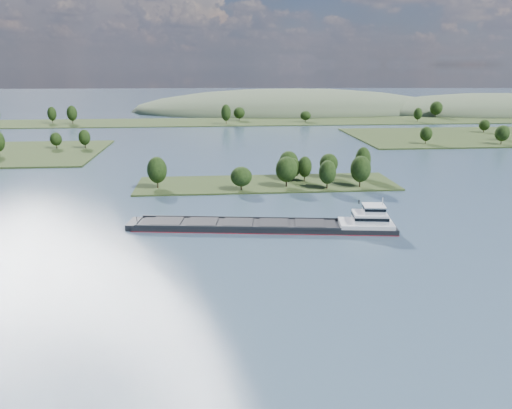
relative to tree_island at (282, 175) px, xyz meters
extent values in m
plane|color=#334358|center=(-5.79, -58.86, -3.91)|extent=(1800.00, 1800.00, 0.00)
cube|color=#253417|center=(-5.79, 1.14, -3.91)|extent=(100.00, 30.00, 1.20)
cylinder|color=black|center=(15.63, -9.72, -1.57)|extent=(0.50, 0.50, 3.47)
ellipsoid|color=black|center=(15.63, -9.72, 2.84)|extent=(6.46, 6.46, 8.93)
cylinder|color=black|center=(4.07, 9.77, -1.52)|extent=(0.50, 0.50, 3.58)
ellipsoid|color=black|center=(4.07, 9.77, 3.03)|extent=(7.94, 7.94, 9.20)
cylinder|color=black|center=(0.91, -5.72, -1.42)|extent=(0.50, 0.50, 3.77)
ellipsoid|color=black|center=(0.91, -5.72, 3.37)|extent=(8.35, 8.35, 9.69)
cylinder|color=black|center=(5.08, 4.44, -1.84)|extent=(0.50, 0.50, 2.93)
ellipsoid|color=black|center=(5.08, 4.44, 1.88)|extent=(6.41, 6.41, 7.53)
cylinder|color=black|center=(-16.35, -9.33, -1.89)|extent=(0.50, 0.50, 2.84)
ellipsoid|color=black|center=(-16.35, -9.33, 1.72)|extent=(7.94, 7.94, 7.30)
cylinder|color=black|center=(-47.29, -3.36, -1.38)|extent=(0.50, 0.50, 3.86)
ellipsoid|color=black|center=(-47.29, -3.36, 3.52)|extent=(7.43, 7.43, 9.92)
cylinder|color=black|center=(9.48, 3.04, -1.69)|extent=(0.50, 0.50, 3.24)
ellipsoid|color=black|center=(9.48, 3.04, 2.43)|extent=(5.58, 5.58, 8.33)
cylinder|color=black|center=(33.81, 6.30, -1.22)|extent=(0.50, 0.50, 4.17)
ellipsoid|color=black|center=(33.81, 6.30, 4.08)|extent=(6.38, 6.38, 10.72)
cylinder|color=black|center=(28.44, -8.62, -1.36)|extent=(0.50, 0.50, 3.89)
ellipsoid|color=black|center=(28.44, -8.62, 3.58)|extent=(7.74, 7.74, 10.00)
cylinder|color=black|center=(20.41, 8.74, -1.69)|extent=(0.50, 0.50, 3.23)
ellipsoid|color=black|center=(20.41, 8.74, 2.41)|extent=(7.52, 7.52, 8.30)
cylinder|color=black|center=(-96.26, 92.89, -1.44)|extent=(0.50, 0.50, 3.34)
ellipsoid|color=black|center=(-96.26, 92.89, 2.80)|extent=(6.35, 6.35, 8.58)
cylinder|color=black|center=(-111.54, 92.86, -1.66)|extent=(0.50, 0.50, 2.89)
ellipsoid|color=black|center=(-111.54, 92.86, 2.01)|extent=(6.30, 6.30, 7.43)
cylinder|color=black|center=(96.85, 91.03, -1.48)|extent=(0.50, 0.50, 3.26)
ellipsoid|color=black|center=(96.85, 91.03, 2.66)|extent=(7.05, 7.05, 8.38)
cylinder|color=black|center=(139.64, 85.47, -1.33)|extent=(0.50, 0.50, 3.55)
ellipsoid|color=black|center=(139.64, 85.47, 3.19)|extent=(8.24, 8.24, 9.14)
cylinder|color=black|center=(150.28, 101.27, -1.66)|extent=(0.50, 0.50, 2.90)
ellipsoid|color=black|center=(150.28, 101.27, 2.04)|extent=(6.65, 6.65, 7.47)
cylinder|color=black|center=(157.06, 136.00, -1.68)|extent=(0.50, 0.50, 2.85)
ellipsoid|color=black|center=(157.06, 136.00, 1.95)|extent=(7.24, 7.24, 7.34)
cube|color=#253417|center=(-5.79, 221.14, -3.91)|extent=(900.00, 60.00, 1.20)
cylinder|color=black|center=(-150.76, 219.45, -1.17)|extent=(0.50, 0.50, 4.27)
ellipsoid|color=black|center=(-150.76, 219.45, 4.26)|extent=(6.90, 6.90, 10.99)
cylinder|color=black|center=(138.89, 204.45, -1.45)|extent=(0.50, 0.50, 3.72)
ellipsoid|color=black|center=(138.89, 204.45, 3.28)|extent=(6.79, 6.79, 9.56)
cylinder|color=black|center=(-3.70, 226.64, -1.49)|extent=(0.50, 0.50, 3.63)
ellipsoid|color=black|center=(-3.70, 226.64, 3.12)|extent=(9.34, 9.34, 9.33)
cylinder|color=black|center=(168.62, 236.81, -1.01)|extent=(0.50, 0.50, 4.60)
ellipsoid|color=black|center=(168.62, 236.81, 4.84)|extent=(10.74, 10.74, 11.82)
cylinder|color=black|center=(-134.51, 215.75, -1.00)|extent=(0.50, 0.50, 4.62)
ellipsoid|color=black|center=(-134.51, 215.75, 4.87)|extent=(7.91, 7.91, 11.87)
cylinder|color=black|center=(48.99, 212.75, -1.88)|extent=(0.50, 0.50, 2.86)
ellipsoid|color=black|center=(48.99, 212.75, 1.76)|extent=(8.74, 8.74, 7.36)
cylinder|color=black|center=(-15.22, 202.86, -0.82)|extent=(0.50, 0.50, 4.97)
ellipsoid|color=black|center=(-15.22, 202.86, 5.49)|extent=(7.55, 7.55, 12.77)
ellipsoid|color=#435238|center=(254.21, 291.14, -3.91)|extent=(260.00, 140.00, 36.00)
ellipsoid|color=#435238|center=(54.21, 321.14, -3.91)|extent=(320.00, 160.00, 44.00)
cube|color=black|center=(-12.54, -53.37, -3.44)|extent=(74.57, 19.33, 2.03)
cube|color=maroon|center=(-12.54, -53.37, -3.86)|extent=(74.77, 19.54, 0.23)
cube|color=black|center=(-19.25, -47.86, -2.15)|extent=(56.85, 8.24, 0.74)
cube|color=black|center=(-20.49, -56.84, -2.15)|extent=(56.85, 8.24, 0.74)
cube|color=black|center=(-19.87, -52.35, -2.29)|extent=(56.12, 15.87, 0.28)
cube|color=black|center=(-40.03, -49.56, -2.01)|extent=(9.29, 8.66, 0.32)
cube|color=black|center=(-29.95, -50.96, -2.01)|extent=(9.29, 8.66, 0.32)
cube|color=black|center=(-19.87, -52.35, -2.01)|extent=(9.29, 8.66, 0.32)
cube|color=black|center=(-9.79, -53.75, -2.01)|extent=(9.29, 8.66, 0.32)
cube|color=black|center=(0.29, -55.15, -2.01)|extent=(9.29, 8.66, 0.32)
cube|color=black|center=(-49.65, -48.22, -3.07)|extent=(3.89, 8.63, 1.85)
cylinder|color=black|center=(-48.73, -48.35, -1.78)|extent=(0.25, 0.25, 2.03)
cube|color=silver|center=(15.86, -57.31, -1.87)|extent=(15.88, 10.83, 1.11)
cube|color=silver|center=(16.78, -57.44, -0.02)|extent=(10.18, 8.60, 2.77)
cube|color=black|center=(16.78, -57.44, 0.35)|extent=(10.39, 8.81, 0.83)
cube|color=silver|center=(17.69, -57.56, 2.38)|extent=(6.26, 6.26, 2.03)
cube|color=black|center=(17.69, -57.56, 2.75)|extent=(6.47, 6.47, 0.74)
cube|color=silver|center=(17.69, -57.56, 3.49)|extent=(6.68, 6.68, 0.18)
cylinder|color=silver|center=(19.98, -57.88, 4.60)|extent=(0.21, 0.21, 2.40)
cylinder|color=black|center=(14.41, -54.31, 3.68)|extent=(0.52, 0.52, 1.11)
camera|label=1|loc=(-26.81, -187.29, 41.11)|focal=35.00mm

